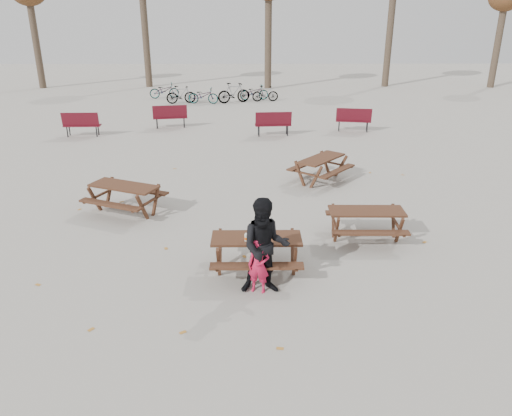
{
  "coord_description": "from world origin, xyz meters",
  "views": [
    {
      "loc": [
        -0.09,
        -9.0,
        5.05
      ],
      "look_at": [
        0.0,
        1.0,
        1.0
      ],
      "focal_mm": 35.0,
      "sensor_mm": 36.0,
      "label": 1
    }
  ],
  "objects_px": {
    "main_picnic_table": "(256,246)",
    "adult": "(265,247)",
    "picnic_table_far": "(321,169)",
    "picnic_table_north": "(125,199)",
    "food_tray": "(259,237)",
    "soda_bottle": "(246,238)",
    "child": "(259,265)",
    "picnic_table_east": "(366,225)"
  },
  "relations": [
    {
      "from": "child",
      "to": "adult",
      "type": "height_order",
      "value": "adult"
    },
    {
      "from": "picnic_table_north",
      "to": "main_picnic_table",
      "type": "bearing_deg",
      "value": -19.37
    },
    {
      "from": "child",
      "to": "picnic_table_far",
      "type": "xyz_separation_m",
      "value": [
        2.02,
        6.47,
        -0.18
      ]
    },
    {
      "from": "child",
      "to": "picnic_table_east",
      "type": "bearing_deg",
      "value": 56.87
    },
    {
      "from": "main_picnic_table",
      "to": "picnic_table_north",
      "type": "relative_size",
      "value": 1.01
    },
    {
      "from": "picnic_table_east",
      "to": "picnic_table_north",
      "type": "distance_m",
      "value": 6.17
    },
    {
      "from": "soda_bottle",
      "to": "food_tray",
      "type": "bearing_deg",
      "value": 26.98
    },
    {
      "from": "child",
      "to": "picnic_table_north",
      "type": "relative_size",
      "value": 0.62
    },
    {
      "from": "picnic_table_far",
      "to": "food_tray",
      "type": "bearing_deg",
      "value": -159.46
    },
    {
      "from": "picnic_table_far",
      "to": "picnic_table_north",
      "type": "bearing_deg",
      "value": 154.76
    },
    {
      "from": "food_tray",
      "to": "picnic_table_north",
      "type": "height_order",
      "value": "food_tray"
    },
    {
      "from": "main_picnic_table",
      "to": "adult",
      "type": "bearing_deg",
      "value": -78.55
    },
    {
      "from": "main_picnic_table",
      "to": "picnic_table_north",
      "type": "height_order",
      "value": "main_picnic_table"
    },
    {
      "from": "child",
      "to": "picnic_table_far",
      "type": "distance_m",
      "value": 6.78
    },
    {
      "from": "adult",
      "to": "picnic_table_east",
      "type": "height_order",
      "value": "adult"
    },
    {
      "from": "soda_bottle",
      "to": "picnic_table_east",
      "type": "distance_m",
      "value": 3.25
    },
    {
      "from": "soda_bottle",
      "to": "picnic_table_north",
      "type": "xyz_separation_m",
      "value": [
        -3.19,
        3.35,
        -0.46
      ]
    },
    {
      "from": "food_tray",
      "to": "soda_bottle",
      "type": "relative_size",
      "value": 1.06
    },
    {
      "from": "picnic_table_north",
      "to": "soda_bottle",
      "type": "bearing_deg",
      "value": -22.66
    },
    {
      "from": "food_tray",
      "to": "picnic_table_north",
      "type": "distance_m",
      "value": 4.73
    },
    {
      "from": "main_picnic_table",
      "to": "food_tray",
      "type": "height_order",
      "value": "food_tray"
    },
    {
      "from": "child",
      "to": "picnic_table_east",
      "type": "xyz_separation_m",
      "value": [
        2.5,
        2.26,
        -0.19
      ]
    },
    {
      "from": "child",
      "to": "food_tray",
      "type": "bearing_deg",
      "value": 104.21
    },
    {
      "from": "main_picnic_table",
      "to": "adult",
      "type": "height_order",
      "value": "adult"
    },
    {
      "from": "adult",
      "to": "picnic_table_north",
      "type": "relative_size",
      "value": 1.05
    },
    {
      "from": "picnic_table_east",
      "to": "picnic_table_north",
      "type": "bearing_deg",
      "value": 165.14
    },
    {
      "from": "child",
      "to": "picnic_table_east",
      "type": "height_order",
      "value": "child"
    },
    {
      "from": "soda_bottle",
      "to": "picnic_table_east",
      "type": "height_order",
      "value": "soda_bottle"
    },
    {
      "from": "food_tray",
      "to": "soda_bottle",
      "type": "bearing_deg",
      "value": -153.02
    },
    {
      "from": "picnic_table_far",
      "to": "adult",
      "type": "bearing_deg",
      "value": -156.59
    },
    {
      "from": "picnic_table_far",
      "to": "picnic_table_east",
      "type": "bearing_deg",
      "value": -133.63
    },
    {
      "from": "adult",
      "to": "soda_bottle",
      "type": "bearing_deg",
      "value": 120.27
    },
    {
      "from": "soda_bottle",
      "to": "picnic_table_north",
      "type": "distance_m",
      "value": 4.65
    },
    {
      "from": "adult",
      "to": "main_picnic_table",
      "type": "bearing_deg",
      "value": 100.11
    },
    {
      "from": "picnic_table_east",
      "to": "adult",
      "type": "bearing_deg",
      "value": -135.71
    },
    {
      "from": "soda_bottle",
      "to": "picnic_table_far",
      "type": "relative_size",
      "value": 0.1
    },
    {
      "from": "soda_bottle",
      "to": "child",
      "type": "distance_m",
      "value": 0.7
    },
    {
      "from": "picnic_table_east",
      "to": "child",
      "type": "bearing_deg",
      "value": -137.04
    },
    {
      "from": "main_picnic_table",
      "to": "child",
      "type": "xyz_separation_m",
      "value": [
        0.04,
        -0.76,
        -0.03
      ]
    },
    {
      "from": "picnic_table_far",
      "to": "main_picnic_table",
      "type": "bearing_deg",
      "value": -159.97
    },
    {
      "from": "soda_bottle",
      "to": "main_picnic_table",
      "type": "bearing_deg",
      "value": 39.3
    },
    {
      "from": "food_tray",
      "to": "soda_bottle",
      "type": "height_order",
      "value": "soda_bottle"
    }
  ]
}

